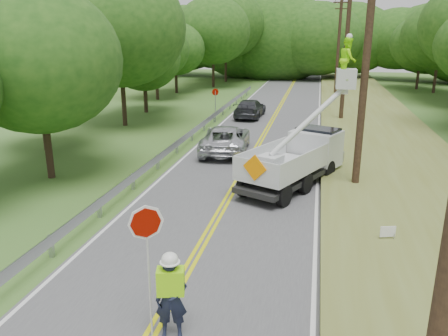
# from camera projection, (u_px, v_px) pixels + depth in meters

# --- Properties ---
(ground) EXTENTS (140.00, 140.00, 0.00)m
(ground) POSITION_uv_depth(u_px,v_px,m) (175.00, 292.00, 11.31)
(ground) COLOR #3C541A
(ground) RESTS_ON ground
(road) EXTENTS (7.20, 96.00, 0.03)m
(road) POSITION_uv_depth(u_px,v_px,m) (254.00, 152.00, 24.41)
(road) COLOR #49494C
(road) RESTS_ON ground
(guardrail) EXTENTS (0.18, 48.00, 0.77)m
(guardrail) POSITION_uv_depth(u_px,v_px,m) (188.00, 136.00, 25.89)
(guardrail) COLOR #9DA0A4
(guardrail) RESTS_ON ground
(utility_poles) EXTENTS (1.60, 43.30, 10.00)m
(utility_poles) POSITION_uv_depth(u_px,v_px,m) (353.00, 52.00, 24.72)
(utility_poles) COLOR black
(utility_poles) RESTS_ON ground
(tall_grass_verge) EXTENTS (7.00, 96.00, 0.30)m
(tall_grass_verge) POSITION_uv_depth(u_px,v_px,m) (390.00, 157.00, 22.97)
(tall_grass_verge) COLOR brown
(tall_grass_verge) RESTS_ON ground
(treeline_left) EXTENTS (11.51, 55.41, 11.86)m
(treeline_left) POSITION_uv_depth(u_px,v_px,m) (176.00, 35.00, 40.80)
(treeline_left) COLOR #332319
(treeline_left) RESTS_ON ground
(treeline_horizon) EXTENTS (56.42, 14.35, 12.64)m
(treeline_horizon) POSITION_uv_depth(u_px,v_px,m) (304.00, 39.00, 62.06)
(treeline_horizon) COLOR #1C4714
(treeline_horizon) RESTS_ON ground
(flagger) EXTENTS (1.14, 0.59, 3.03)m
(flagger) POSITION_uv_depth(u_px,v_px,m) (170.00, 293.00, 9.30)
(flagger) COLOR #191E33
(flagger) RESTS_ON road
(bucket_truck) EXTENTS (4.48, 6.39, 6.13)m
(bucket_truck) POSITION_uv_depth(u_px,v_px,m) (306.00, 150.00, 19.26)
(bucket_truck) COLOR black
(bucket_truck) RESTS_ON road
(suv_silver) EXTENTS (2.95, 5.50, 1.47)m
(suv_silver) POSITION_uv_depth(u_px,v_px,m) (226.00, 139.00, 24.29)
(suv_silver) COLOR silver
(suv_silver) RESTS_ON road
(suv_darkgrey) EXTENTS (2.09, 4.80, 1.37)m
(suv_darkgrey) POSITION_uv_depth(u_px,v_px,m) (250.00, 108.00, 34.36)
(suv_darkgrey) COLOR #323439
(suv_darkgrey) RESTS_ON road
(stop_sign_permanent) EXTENTS (0.45, 0.32, 2.46)m
(stop_sign_permanent) POSITION_uv_depth(u_px,v_px,m) (215.00, 100.00, 32.28)
(stop_sign_permanent) COLOR #9DA0A4
(stop_sign_permanent) RESTS_ON ground
(yard_sign) EXTENTS (0.47, 0.17, 0.70)m
(yard_sign) POSITION_uv_depth(u_px,v_px,m) (388.00, 232.00, 13.48)
(yard_sign) COLOR white
(yard_sign) RESTS_ON ground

